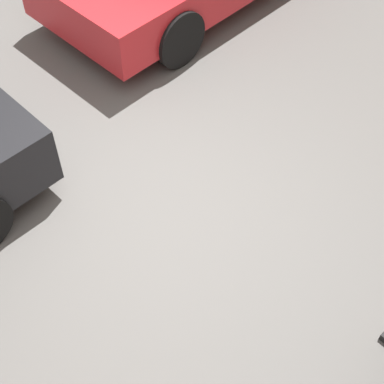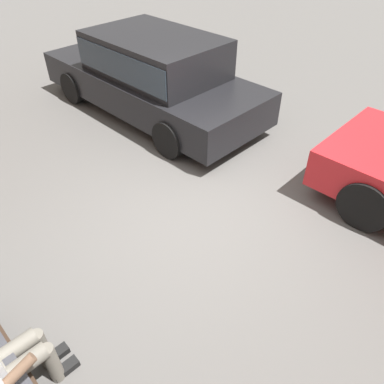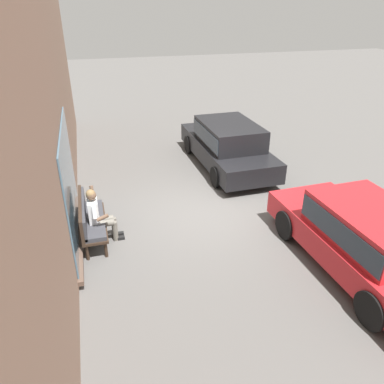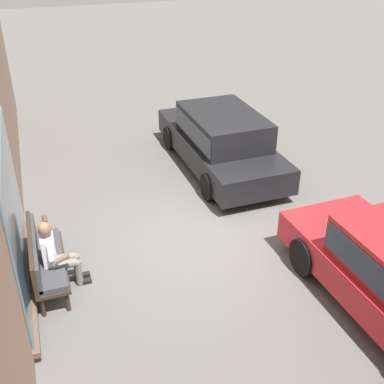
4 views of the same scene
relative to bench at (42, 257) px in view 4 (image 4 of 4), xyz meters
name	(u,v)px [view 4 (image 4 of 4)]	position (x,y,z in m)	size (l,w,h in m)	color
ground_plane	(194,236)	(0.50, -2.90, -0.56)	(60.00, 60.00, 0.00)	#565451
bench	(42,257)	(0.00, 0.00, 0.00)	(1.78, 0.55, 0.99)	#332319
person_on_phone	(55,253)	(-0.13, -0.22, 0.13)	(0.73, 0.74, 1.32)	#6B665B
parked_car_mid	(221,138)	(3.17, -4.53, 0.26)	(4.69, 1.99, 1.50)	black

